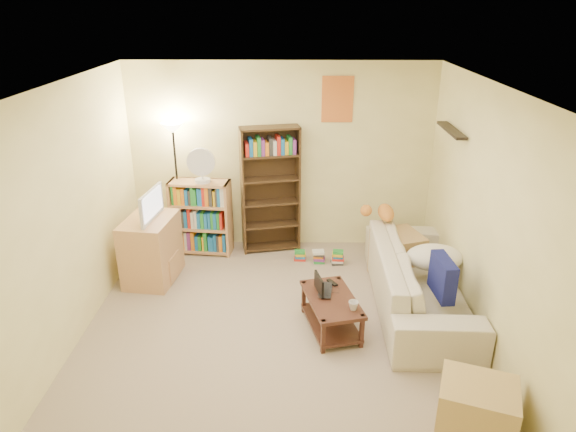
{
  "coord_description": "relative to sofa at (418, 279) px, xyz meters",
  "views": [
    {
      "loc": [
        0.17,
        -4.34,
        3.18
      ],
      "look_at": [
        0.11,
        0.71,
        1.05
      ],
      "focal_mm": 32.0,
      "sensor_mm": 36.0,
      "label": 1
    }
  ],
  "objects": [
    {
      "name": "sofa",
      "position": [
        0.0,
        0.0,
        0.0
      ],
      "size": [
        2.35,
        0.99,
        0.68
      ],
      "primitive_type": "imported",
      "rotation": [
        0.0,
        0.0,
        1.55
      ],
      "color": "beige",
      "rests_on": "ground"
    },
    {
      "name": "mug",
      "position": [
        -0.79,
        -0.67,
        0.08
      ],
      "size": [
        0.13,
        0.13,
        0.09
      ],
      "primitive_type": "imported",
      "rotation": [
        0.0,
        0.0,
        -0.16
      ],
      "color": "silver",
      "rests_on": "coffee_table"
    },
    {
      "name": "coffee_table",
      "position": [
        -0.99,
        -0.46,
        -0.11
      ],
      "size": [
        0.65,
        0.92,
        0.37
      ],
      "rotation": [
        0.0,
        0.0,
        0.24
      ],
      "color": "#45241A",
      "rests_on": "ground"
    },
    {
      "name": "desk_fan",
      "position": [
        -2.56,
        1.27,
        0.91
      ],
      "size": [
        0.36,
        0.2,
        0.46
      ],
      "color": "silver",
      "rests_on": "short_bookshelf"
    },
    {
      "name": "cream_blanket",
      "position": [
        0.17,
        0.05,
        0.24
      ],
      "size": [
        0.62,
        0.44,
        0.27
      ],
      "primitive_type": "ellipsoid",
      "color": "silver",
      "rests_on": "sofa"
    },
    {
      "name": "laptop_screen",
      "position": [
        -1.12,
        -0.37,
        0.15
      ],
      "size": [
        0.08,
        0.27,
        0.19
      ],
      "primitive_type": "cube",
      "rotation": [
        0.0,
        0.0,
        0.24
      ],
      "color": "white",
      "rests_on": "laptop"
    },
    {
      "name": "side_table",
      "position": [
        -0.12,
        0.62,
        -0.04
      ],
      "size": [
        0.65,
        0.65,
        0.59
      ],
      "primitive_type": "cube",
      "rotation": [
        0.0,
        0.0,
        0.31
      ],
      "color": "tan",
      "rests_on": "ground"
    },
    {
      "name": "floor_lamp",
      "position": [
        -2.92,
        1.42,
        1.06
      ],
      "size": [
        0.3,
        0.3,
        1.76
      ],
      "color": "black",
      "rests_on": "ground"
    },
    {
      "name": "navy_pillow",
      "position": [
        0.1,
        -0.5,
        0.31
      ],
      "size": [
        0.17,
        0.45,
        0.4
      ],
      "primitive_type": "cube",
      "rotation": [
        0.0,
        0.0,
        1.65
      ],
      "color": "navy",
      "rests_on": "sofa"
    },
    {
      "name": "short_bookshelf",
      "position": [
        -2.62,
        1.32,
        0.17
      ],
      "size": [
        0.82,
        0.39,
        1.01
      ],
      "rotation": [
        0.0,
        0.0,
        -0.1
      ],
      "color": "#B07956",
      "rests_on": "ground"
    },
    {
      "name": "book_stacks",
      "position": [
        -1.02,
        1.02,
        -0.25
      ],
      "size": [
        0.64,
        0.24,
        0.2
      ],
      "color": "red",
      "rests_on": "ground"
    },
    {
      "name": "end_cabinet",
      "position": [
        0.05,
        -1.87,
        -0.1
      ],
      "size": [
        0.7,
        0.64,
        0.48
      ],
      "primitive_type": "cube",
      "rotation": [
        0.0,
        0.0,
        -0.34
      ],
      "color": "tan",
      "rests_on": "ground"
    },
    {
      "name": "tv_remote",
      "position": [
        -0.96,
        -0.17,
        0.04
      ],
      "size": [
        0.12,
        0.15,
        0.02
      ],
      "primitive_type": "cube",
      "rotation": [
        0.0,
        0.0,
        0.54
      ],
      "color": "black",
      "rests_on": "coffee_table"
    },
    {
      "name": "tabby_cat",
      "position": [
        -0.28,
        0.89,
        0.43
      ],
      "size": [
        0.53,
        0.2,
        0.18
      ],
      "color": "orange",
      "rests_on": "sofa"
    },
    {
      "name": "tall_bookshelf",
      "position": [
        -1.69,
        1.42,
        0.56
      ],
      "size": [
        0.81,
        0.41,
        1.71
      ],
      "rotation": [
        0.0,
        0.0,
        0.21
      ],
      "color": "#432F19",
      "rests_on": "ground"
    },
    {
      "name": "laptop",
      "position": [
        -1.0,
        -0.34,
        0.05
      ],
      "size": [
        0.38,
        0.29,
        0.03
      ],
      "primitive_type": "imported",
      "rotation": [
        0.0,
        0.0,
        1.46
      ],
      "color": "black",
      "rests_on": "coffee_table"
    },
    {
      "name": "room",
      "position": [
        -1.55,
        -0.62,
        1.29
      ],
      "size": [
        4.5,
        4.54,
        2.52
      ],
      "color": "tan",
      "rests_on": "ground"
    },
    {
      "name": "tv_stand",
      "position": [
        -3.1,
        0.57,
        0.06
      ],
      "size": [
        0.62,
        0.81,
        0.8
      ],
      "primitive_type": "cube",
      "rotation": [
        0.0,
        0.0,
        -0.13
      ],
      "color": "tan",
      "rests_on": "ground"
    },
    {
      "name": "television",
      "position": [
        -3.1,
        0.57,
        0.64
      ],
      "size": [
        0.65,
        0.25,
        0.36
      ],
      "primitive_type": "imported",
      "rotation": [
        0.0,
        0.0,
        1.44
      ],
      "color": "black",
      "rests_on": "tv_stand"
    }
  ]
}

